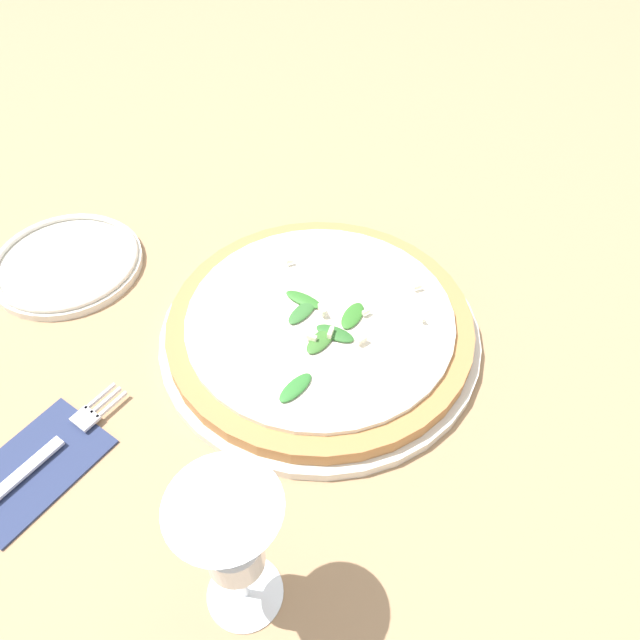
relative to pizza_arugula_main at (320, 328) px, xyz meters
The scene contains 6 objects.
ground_plane 0.05m from the pizza_arugula_main, 137.05° to the left, with size 6.00×6.00×0.00m, color #9E7A56.
pizza_arugula_main is the anchor object (origin of this frame).
wine_glass 0.31m from the pizza_arugula_main, 160.80° to the right, with size 0.08×0.08×0.17m.
napkin 0.33m from the pizza_arugula_main, 152.78° to the left, with size 0.14×0.10×0.01m.
fork 0.32m from the pizza_arugula_main, 152.24° to the left, with size 0.21×0.03×0.00m.
side_plate_white 0.34m from the pizza_arugula_main, 101.70° to the left, with size 0.19×0.19×0.02m.
Camera 1 is at (-0.37, -0.27, 0.55)m, focal length 35.00 mm.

